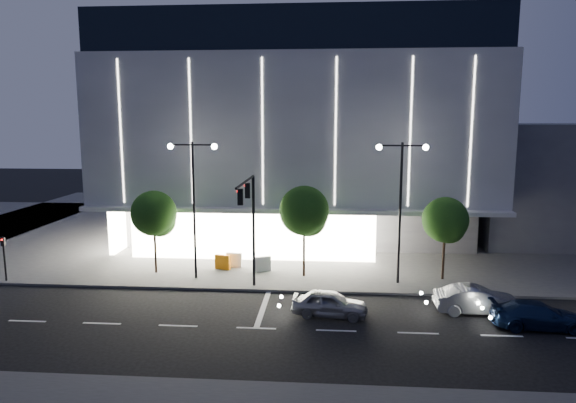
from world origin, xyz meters
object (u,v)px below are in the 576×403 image
at_px(traffic_mast, 250,212).
at_px(car_lead, 330,303).
at_px(street_lamp_east, 401,192).
at_px(car_second, 477,300).
at_px(barrier_c, 223,262).
at_px(tree_right, 445,222).
at_px(barrier_d, 263,264).
at_px(street_lamp_west, 194,190).
at_px(ped_signal_far, 4,254).
at_px(tree_left, 154,216).
at_px(barrier_b, 234,260).
at_px(tree_mid, 305,213).
at_px(car_third, 538,315).

relative_size(traffic_mast, car_lead, 1.75).
relative_size(street_lamp_east, car_lead, 2.23).
xyz_separation_m(car_second, barrier_c, (-15.26, 6.62, -0.09)).
bearing_deg(barrier_c, car_lead, -28.80).
bearing_deg(tree_right, barrier_d, 175.98).
xyz_separation_m(traffic_mast, tree_right, (12.03, 3.68, -1.14)).
distance_m(traffic_mast, street_lamp_west, 4.89).
height_order(ped_signal_far, tree_left, tree_left).
bearing_deg(barrier_b, tree_right, -2.48).
bearing_deg(barrier_c, tree_mid, 6.87).
distance_m(ped_signal_far, car_third, 31.50).
height_order(traffic_mast, car_second, traffic_mast).
bearing_deg(car_third, barrier_c, 66.39).
distance_m(street_lamp_east, car_second, 7.81).
distance_m(tree_mid, tree_right, 9.01).
xyz_separation_m(traffic_mast, barrier_b, (-1.98, 5.37, -4.38)).
relative_size(car_second, barrier_b, 4.07).
xyz_separation_m(street_lamp_west, barrier_c, (1.34, 2.07, -5.31)).
bearing_deg(tree_left, tree_mid, 0.00).
xyz_separation_m(tree_left, car_second, (19.57, -5.58, -3.30)).
bearing_deg(tree_right, tree_left, 180.00).
height_order(car_third, barrier_d, car_third).
distance_m(tree_right, barrier_c, 15.08).
xyz_separation_m(tree_left, barrier_c, (4.31, 1.05, -3.38)).
height_order(ped_signal_far, tree_right, tree_right).
height_order(car_lead, barrier_c, car_lead).
height_order(car_lead, car_third, car_lead).
relative_size(ped_signal_far, tree_right, 0.54).
xyz_separation_m(street_lamp_west, street_lamp_east, (13.00, 0.00, 0.00)).
relative_size(traffic_mast, tree_mid, 1.15).
bearing_deg(barrier_b, car_third, -23.57).
bearing_deg(tree_mid, tree_right, -0.00).
height_order(car_third, barrier_c, car_third).
distance_m(street_lamp_east, barrier_c, 12.98).
bearing_deg(car_lead, car_third, -86.95).
xyz_separation_m(car_lead, barrier_d, (-4.51, 7.41, -0.04)).
height_order(street_lamp_west, tree_right, street_lamp_west).
xyz_separation_m(tree_right, car_lead, (-7.35, -6.58, -3.20)).
relative_size(tree_mid, barrier_d, 5.59).
height_order(car_second, barrier_b, car_second).
bearing_deg(barrier_d, barrier_b, 135.91).
bearing_deg(car_third, ped_signal_far, 82.89).
height_order(street_lamp_east, car_third, street_lamp_east).
distance_m(ped_signal_far, tree_left, 9.61).
relative_size(car_second, barrier_d, 4.07).
xyz_separation_m(ped_signal_far, barrier_b, (14.02, 4.21, -1.24)).
bearing_deg(car_third, barrier_d, 62.97).
relative_size(ped_signal_far, car_lead, 0.74).
bearing_deg(tree_right, traffic_mast, -162.98).
distance_m(street_lamp_west, barrier_c, 5.85).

